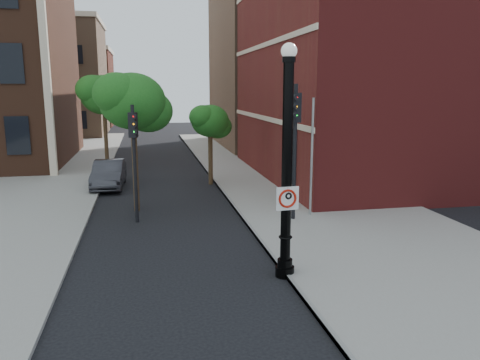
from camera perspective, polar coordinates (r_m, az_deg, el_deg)
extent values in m
plane|color=black|center=(12.90, -3.22, -12.50)|extent=(120.00, 120.00, 0.00)
cube|color=gray|center=(23.57, 7.77, -1.47)|extent=(8.00, 60.00, 0.12)
cube|color=gray|center=(31.02, -25.00, 0.62)|extent=(10.00, 50.00, 0.12)
cube|color=gray|center=(22.59, -1.74, -1.89)|extent=(0.10, 60.00, 0.14)
cube|color=maroon|center=(31.19, 23.53, 11.78)|extent=(22.00, 16.00, 12.00)
cube|color=black|center=(21.96, 6.19, 2.79)|extent=(0.08, 1.40, 2.40)
cube|color=beige|center=(26.59, 3.00, 7.54)|extent=(0.06, 16.00, 0.25)
cube|color=beige|center=(26.64, 3.09, 16.16)|extent=(0.06, 16.00, 0.25)
cube|color=beige|center=(29.25, -22.68, 13.91)|extent=(0.40, 0.40, 14.00)
cube|color=#8A674B|center=(56.66, -22.44, 11.18)|extent=(12.00, 12.00, 12.00)
cube|color=#612817|center=(70.46, -20.26, 10.35)|extent=(12.00, 12.00, 10.00)
cube|color=#8A674B|center=(45.32, 11.79, 13.25)|extent=(22.00, 14.00, 14.00)
cylinder|color=black|center=(13.36, 5.47, -11.01)|extent=(0.53, 0.53, 0.29)
cylinder|color=black|center=(13.27, 5.49, -10.06)|extent=(0.42, 0.42, 0.24)
cylinder|color=black|center=(12.56, 5.72, 1.37)|extent=(0.29, 0.29, 5.53)
torus|color=black|center=(13.02, 5.56, -6.93)|extent=(0.38, 0.38, 0.06)
cylinder|color=black|center=(12.40, 5.98, 14.41)|extent=(0.34, 0.34, 0.14)
sphere|color=silver|center=(12.41, 6.00, 15.37)|extent=(0.42, 0.42, 0.42)
cube|color=white|center=(12.56, 5.81, -2.26)|extent=(0.64, 0.08, 0.64)
cube|color=black|center=(12.49, 5.83, -0.94)|extent=(0.64, 0.06, 0.05)
cube|color=black|center=(12.63, 5.78, -3.56)|extent=(0.64, 0.06, 0.05)
cube|color=black|center=(12.45, 4.55, -2.35)|extent=(0.05, 0.01, 0.64)
cube|color=black|center=(12.67, 7.04, -2.17)|extent=(0.05, 0.01, 0.64)
torus|color=#AC1406|center=(12.56, 5.81, -2.26)|extent=(0.52, 0.11, 0.51)
cube|color=#AC1406|center=(12.56, 5.81, -2.26)|extent=(0.36, 0.04, 0.36)
cube|color=black|center=(12.54, 5.56, -2.28)|extent=(0.06, 0.01, 0.30)
torus|color=black|center=(12.55, 5.93, -1.94)|extent=(0.20, 0.08, 0.20)
cylinder|color=black|center=(12.49, 5.83, -0.97)|extent=(0.03, 0.02, 0.03)
imported|color=#323137|center=(25.59, -15.69, 0.71)|extent=(1.65, 4.37, 1.42)
cylinder|color=black|center=(18.38, -12.71, 1.83)|extent=(0.13, 0.13, 4.56)
cube|color=black|center=(18.20, -12.91, 6.55)|extent=(0.36, 0.35, 0.95)
sphere|color=#E50505|center=(18.04, -12.78, 7.57)|extent=(0.17, 0.17, 0.17)
sphere|color=#FF8C00|center=(18.05, -12.74, 6.67)|extent=(0.17, 0.17, 0.17)
sphere|color=#00E519|center=(18.08, -12.70, 5.77)|extent=(0.17, 0.17, 0.17)
cylinder|color=black|center=(18.07, 6.66, 3.11)|extent=(0.16, 0.16, 5.33)
cube|color=black|center=(17.91, 6.79, 8.74)|extent=(0.41, 0.39, 1.11)
sphere|color=#E50505|center=(17.72, 6.84, 9.98)|extent=(0.20, 0.20, 0.20)
sphere|color=#FF8C00|center=(17.73, 6.81, 8.90)|extent=(0.20, 0.20, 0.20)
sphere|color=#00E519|center=(17.75, 6.79, 7.83)|extent=(0.20, 0.20, 0.20)
cylinder|color=#999999|center=(18.81, 8.73, 2.56)|extent=(0.10, 0.10, 4.80)
cylinder|color=#352615|center=(20.12, -12.68, 2.29)|extent=(0.24, 0.24, 4.33)
ellipsoid|color=#144C14|center=(19.90, -12.99, 9.34)|extent=(2.72, 2.72, 2.31)
ellipsoid|color=#144C14|center=(20.41, -11.15, 8.24)|extent=(2.10, 2.10, 1.79)
ellipsoid|color=#144C14|center=(19.55, -14.71, 10.14)|extent=(1.98, 1.98, 1.68)
cylinder|color=#352615|center=(30.06, -16.04, 5.09)|extent=(0.24, 0.24, 4.44)
ellipsoid|color=#144C14|center=(29.92, -16.30, 9.93)|extent=(2.79, 2.79, 2.37)
ellipsoid|color=#144C14|center=(30.39, -14.97, 9.17)|extent=(2.16, 2.16, 1.83)
ellipsoid|color=#144C14|center=(29.59, -17.51, 10.47)|extent=(2.03, 2.03, 1.73)
cylinder|color=#352615|center=(25.33, -3.62, 3.05)|extent=(0.24, 0.24, 3.22)
ellipsoid|color=#144C14|center=(25.13, -3.67, 7.20)|extent=(2.02, 2.02, 1.72)
ellipsoid|color=#144C14|center=(25.59, -2.75, 6.56)|extent=(1.56, 1.56, 1.33)
ellipsoid|color=#144C14|center=(24.79, -4.54, 7.67)|extent=(1.47, 1.47, 1.25)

